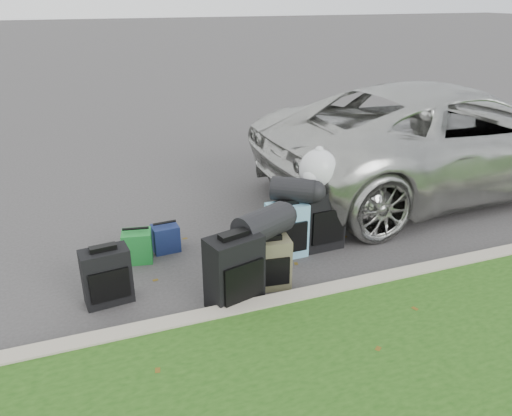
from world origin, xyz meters
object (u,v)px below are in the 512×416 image
object	(u,v)px
tote_green	(137,246)
suitcase_large_black_left	(234,272)
suitcase_small_black	(107,276)
tote_navy	(166,238)
suitcase_large_black_right	(322,219)
suv	(447,137)
suitcase_olive	(270,263)
suitcase_teal	(287,230)

from	to	relation	value
tote_green	suitcase_large_black_left	bearing A→B (deg)	-48.06
suitcase_small_black	suitcase_large_black_left	xyz separation A→B (m)	(1.13, -0.49, 0.09)
suitcase_large_black_left	tote_green	xyz separation A→B (m)	(-0.74, 1.21, -0.19)
suitcase_small_black	tote_navy	xyz separation A→B (m)	(0.72, 0.85, -0.12)
suitcase_small_black	tote_green	distance (m)	0.82
suitcase_large_black_right	suv	bearing A→B (deg)	21.32
suitcase_olive	tote_navy	world-z (taller)	suitcase_olive
suv	suitcase_teal	distance (m)	3.36
suitcase_olive	tote_green	world-z (taller)	suitcase_olive
suitcase_small_black	suitcase_large_black_left	distance (m)	1.23
suitcase_large_black_left	tote_navy	distance (m)	1.42
suitcase_olive	tote_green	xyz separation A→B (m)	(-1.19, 1.01, -0.09)
suitcase_small_black	suitcase_large_black_right	size ratio (longest dim) A/B	0.77
suitcase_teal	suv	bearing A→B (deg)	19.55
suv	suitcase_large_black_left	distance (m)	4.45
suitcase_teal	tote_navy	world-z (taller)	suitcase_teal
suv	suitcase_large_black_right	xyz separation A→B (m)	(-2.65, -1.13, -0.43)
suitcase_small_black	tote_navy	distance (m)	1.13
suv	suitcase_small_black	distance (m)	5.33
suv	suitcase_teal	size ratio (longest dim) A/B	8.97
tote_navy	suitcase_large_black_right	bearing A→B (deg)	-21.16
suitcase_teal	tote_navy	distance (m)	1.41
suitcase_large_black_left	suv	bearing A→B (deg)	10.78
suv	suitcase_olive	bearing A→B (deg)	114.43
tote_green	tote_navy	world-z (taller)	tote_green
suv	suitcase_small_black	xyz separation A→B (m)	(-5.11, -1.44, -0.51)
suitcase_large_black_right	tote_green	xyz separation A→B (m)	(-2.08, 0.41, -0.18)
suitcase_large_black_left	tote_green	size ratio (longest dim) A/B	2.05
suv	suitcase_olive	distance (m)	3.97
tote_green	tote_navy	bearing A→B (deg)	31.70
suitcase_large_black_right	tote_navy	xyz separation A→B (m)	(-1.73, 0.55, -0.21)
suitcase_olive	suv	bearing A→B (deg)	33.15
suitcase_large_black_right	suitcase_large_black_left	bearing A→B (deg)	-150.83
suv	suitcase_large_black_right	distance (m)	2.91
suitcase_small_black	tote_navy	bearing A→B (deg)	43.14
suv	tote_navy	xyz separation A→B (m)	(-4.38, -0.59, -0.63)
suitcase_large_black_left	tote_navy	world-z (taller)	suitcase_large_black_left
suitcase_large_black_left	suitcase_large_black_right	distance (m)	1.55
suitcase_large_black_right	tote_green	distance (m)	2.13
suitcase_teal	suitcase_large_black_right	xyz separation A→B (m)	(0.47, 0.05, 0.05)
suitcase_small_black	suitcase_teal	distance (m)	2.01
suitcase_small_black	suitcase_large_black_left	size ratio (longest dim) A/B	0.76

